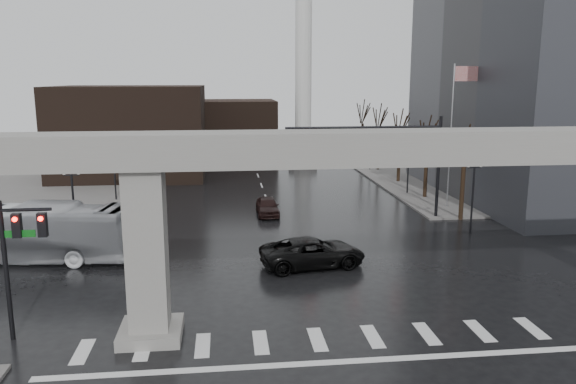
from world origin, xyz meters
name	(u,v)px	position (x,y,z in m)	size (l,w,h in m)	color
ground	(313,329)	(0.00, 0.00, 0.00)	(160.00, 160.00, 0.00)	black
sidewalk_ne	(493,176)	(26.00, 36.00, 0.07)	(28.00, 36.00, 0.15)	slate
sidewalk_nw	(4,186)	(-26.00, 36.00, 0.07)	(28.00, 36.00, 0.15)	slate
elevated_guideway	(345,175)	(1.26, 0.00, 6.88)	(48.00, 2.60, 8.70)	gray
building_far_left	(132,131)	(-14.00, 42.00, 5.00)	(16.00, 14.00, 10.00)	black
building_far_mid	(237,131)	(-2.00, 52.00, 4.00)	(10.00, 10.00, 8.00)	black
smokestack	(303,57)	(6.00, 46.00, 13.35)	(3.60, 3.60, 30.00)	silver
signal_mast_arm	(392,145)	(8.99, 18.80, 5.83)	(12.12, 0.43, 8.00)	black
signal_left_pole	(18,246)	(-12.25, 0.50, 4.07)	(2.30, 0.30, 6.00)	black
flagpole_assembly	(455,119)	(15.29, 22.00, 7.53)	(2.06, 0.12, 12.00)	silver
lamp_right_0	(473,186)	(13.50, 14.00, 3.47)	(1.22, 0.32, 5.11)	black
lamp_right_1	(409,158)	(13.50, 28.00, 3.47)	(1.22, 0.32, 5.11)	black
lamp_right_2	(370,142)	(13.50, 42.00, 3.47)	(1.22, 0.32, 5.11)	black
lamp_left_0	(73,195)	(-13.50, 14.00, 3.47)	(1.22, 0.32, 5.11)	black
lamp_left_1	(114,163)	(-13.50, 28.00, 3.47)	(1.22, 0.32, 5.11)	black
lamp_left_2	(137,145)	(-13.50, 42.00, 3.47)	(1.22, 0.32, 5.11)	black
tree_right_0	(463,184)	(14.53, 18.02, 2.79)	(1.09, 1.58, 7.50)	black
tree_right_1	(426,168)	(14.53, 26.02, 2.85)	(1.09, 1.61, 7.67)	black
tree_right_2	(399,155)	(14.53, 34.02, 2.91)	(1.10, 1.63, 7.85)	black
tree_right_3	(379,146)	(14.53, 42.02, 2.98)	(1.11, 1.66, 8.02)	black
tree_right_4	(362,138)	(14.53, 50.02, 3.04)	(1.12, 1.69, 8.19)	black
pickup_truck	(313,252)	(1.28, 8.31, 0.85)	(2.83, 6.13, 1.70)	black
city_bus	(28,232)	(-15.59, 11.36, 1.76)	(2.95, 12.61, 3.51)	silver
far_car	(267,206)	(-0.38, 21.21, 0.73)	(1.72, 4.28, 1.46)	black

